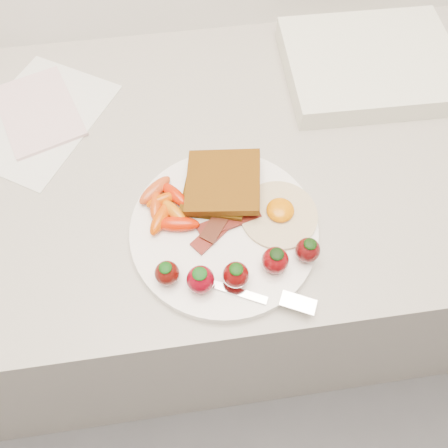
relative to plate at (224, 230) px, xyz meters
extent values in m
cube|color=gray|center=(-0.02, 0.15, -0.46)|extent=(2.00, 0.60, 0.90)
cylinder|color=white|center=(0.00, 0.00, 0.00)|extent=(0.27, 0.27, 0.02)
cube|color=#311B04|center=(-0.01, 0.06, 0.02)|extent=(0.11, 0.11, 0.01)
cube|color=black|center=(0.01, 0.06, 0.03)|extent=(0.13, 0.12, 0.03)
cylinder|color=silver|center=(0.08, 0.01, 0.01)|extent=(0.14, 0.14, 0.01)
ellipsoid|color=#CF6A00|center=(0.08, 0.01, 0.02)|extent=(0.05, 0.05, 0.02)
cube|color=#470C0B|center=(-0.01, 0.00, 0.01)|extent=(0.09, 0.08, 0.00)
cube|color=#4E0D06|center=(0.01, 0.01, 0.01)|extent=(0.10, 0.05, 0.00)
cube|color=black|center=(0.00, 0.02, 0.02)|extent=(0.07, 0.09, 0.00)
ellipsoid|color=#C24500|center=(-0.08, 0.05, 0.02)|extent=(0.05, 0.03, 0.02)
ellipsoid|color=#C7630A|center=(-0.07, 0.03, 0.02)|extent=(0.05, 0.05, 0.02)
ellipsoid|color=#C34000|center=(-0.09, 0.02, 0.02)|extent=(0.05, 0.06, 0.02)
ellipsoid|color=#BE1C01|center=(-0.06, 0.06, 0.02)|extent=(0.05, 0.06, 0.02)
ellipsoid|color=#BA4117|center=(-0.09, 0.07, 0.02)|extent=(0.06, 0.06, 0.02)
ellipsoid|color=#BB1A00|center=(-0.07, 0.01, 0.02)|extent=(0.07, 0.03, 0.02)
ellipsoid|color=#C23B09|center=(-0.09, 0.04, 0.02)|extent=(0.02, 0.05, 0.02)
ellipsoid|color=#480A06|center=(-0.08, -0.07, 0.03)|extent=(0.03, 0.03, 0.04)
ellipsoid|color=#0B390A|center=(-0.08, -0.07, 0.05)|extent=(0.02, 0.02, 0.01)
ellipsoid|color=maroon|center=(-0.04, -0.08, 0.03)|extent=(0.04, 0.04, 0.04)
ellipsoid|color=#0C3E0D|center=(-0.04, -0.08, 0.05)|extent=(0.02, 0.02, 0.01)
ellipsoid|color=#540707|center=(0.00, -0.08, 0.03)|extent=(0.03, 0.03, 0.04)
ellipsoid|color=#0D3308|center=(0.00, -0.08, 0.05)|extent=(0.02, 0.02, 0.01)
ellipsoid|color=#65070A|center=(0.06, -0.07, 0.03)|extent=(0.04, 0.04, 0.04)
ellipsoid|color=black|center=(0.06, -0.07, 0.05)|extent=(0.02, 0.02, 0.01)
ellipsoid|color=#4C090A|center=(0.11, -0.06, 0.03)|extent=(0.03, 0.03, 0.04)
ellipsoid|color=black|center=(0.11, -0.06, 0.05)|extent=(0.02, 0.02, 0.01)
cube|color=silver|center=(-0.01, -0.09, 0.01)|extent=(0.10, 0.06, 0.00)
cube|color=silver|center=(0.08, -0.12, 0.01)|extent=(0.05, 0.04, 0.00)
cube|color=silver|center=(-0.28, 0.26, -0.01)|extent=(0.29, 0.31, 0.00)
cube|color=beige|center=(-0.28, 0.27, 0.00)|extent=(0.17, 0.20, 0.01)
cube|color=silver|center=(0.30, 0.29, 0.01)|extent=(0.30, 0.24, 0.04)
camera|label=1|loc=(-0.04, -0.28, 0.56)|focal=35.00mm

